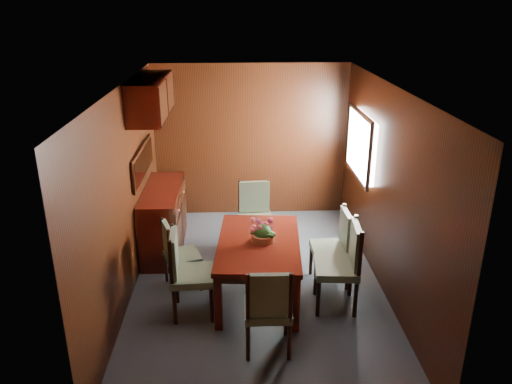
{
  "coord_description": "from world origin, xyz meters",
  "views": [
    {
      "loc": [
        -0.24,
        -5.31,
        3.27
      ],
      "look_at": [
        0.0,
        0.43,
        1.05
      ],
      "focal_mm": 35.0,
      "sensor_mm": 36.0,
      "label": 1
    }
  ],
  "objects_px": {
    "sideboard": "(164,219)",
    "dining_table": "(259,249)",
    "chair_left_near": "(185,269)",
    "flower_centerpiece": "(263,230)",
    "chair_head": "(268,306)",
    "chair_right_near": "(344,261)"
  },
  "relations": [
    {
      "from": "sideboard",
      "to": "dining_table",
      "type": "xyz_separation_m",
      "value": [
        1.25,
        -1.21,
        0.15
      ]
    },
    {
      "from": "dining_table",
      "to": "chair_right_near",
      "type": "xyz_separation_m",
      "value": [
        0.93,
        -0.28,
        -0.02
      ]
    },
    {
      "from": "chair_left_near",
      "to": "flower_centerpiece",
      "type": "bearing_deg",
      "value": 109.33
    },
    {
      "from": "chair_head",
      "to": "chair_right_near",
      "type": "bearing_deg",
      "value": 41.76
    },
    {
      "from": "dining_table",
      "to": "chair_left_near",
      "type": "height_order",
      "value": "chair_left_near"
    },
    {
      "from": "sideboard",
      "to": "chair_head",
      "type": "bearing_deg",
      "value": -60.2
    },
    {
      "from": "chair_head",
      "to": "chair_left_near",
      "type": "bearing_deg",
      "value": 140.89
    },
    {
      "from": "sideboard",
      "to": "chair_head",
      "type": "relative_size",
      "value": 1.46
    },
    {
      "from": "sideboard",
      "to": "flower_centerpiece",
      "type": "distance_m",
      "value": 1.81
    },
    {
      "from": "flower_centerpiece",
      "to": "chair_right_near",
      "type": "bearing_deg",
      "value": -18.36
    },
    {
      "from": "chair_left_near",
      "to": "chair_right_near",
      "type": "relative_size",
      "value": 0.96
    },
    {
      "from": "chair_left_near",
      "to": "chair_right_near",
      "type": "height_order",
      "value": "chair_right_near"
    },
    {
      "from": "dining_table",
      "to": "flower_centerpiece",
      "type": "relative_size",
      "value": 5.42
    },
    {
      "from": "chair_right_near",
      "to": "chair_head",
      "type": "relative_size",
      "value": 1.08
    },
    {
      "from": "chair_left_near",
      "to": "flower_centerpiece",
      "type": "height_order",
      "value": "chair_left_near"
    },
    {
      "from": "chair_left_near",
      "to": "chair_head",
      "type": "height_order",
      "value": "chair_left_near"
    },
    {
      "from": "chair_right_near",
      "to": "chair_left_near",
      "type": "bearing_deg",
      "value": 96.91
    },
    {
      "from": "chair_left_near",
      "to": "flower_centerpiece",
      "type": "xyz_separation_m",
      "value": [
        0.86,
        0.35,
        0.28
      ]
    },
    {
      "from": "sideboard",
      "to": "chair_head",
      "type": "height_order",
      "value": "chair_head"
    },
    {
      "from": "dining_table",
      "to": "chair_left_near",
      "type": "relative_size",
      "value": 1.55
    },
    {
      "from": "sideboard",
      "to": "chair_left_near",
      "type": "xyz_separation_m",
      "value": [
        0.44,
        -1.55,
        0.1
      ]
    },
    {
      "from": "dining_table",
      "to": "chair_right_near",
      "type": "relative_size",
      "value": 1.49
    }
  ]
}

